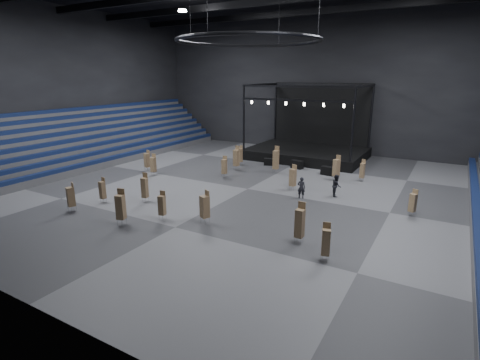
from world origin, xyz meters
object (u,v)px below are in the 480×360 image
Objects in this scene: chair_stack_10 at (162,205)px; chair_stack_11 at (205,206)px; chair_stack_6 at (362,170)px; man_center at (301,188)px; chair_stack_2 at (145,187)px; chair_stack_17 at (71,196)px; chair_stack_13 at (413,202)px; chair_stack_9 at (276,159)px; stage at (309,146)px; flight_case_mid at (297,164)px; chair_stack_5 at (326,241)px; chair_stack_12 at (147,160)px; chair_stack_8 at (121,206)px; chair_stack_1 at (102,190)px; chair_stack_3 at (240,155)px; chair_stack_4 at (153,164)px; chair_stack_16 at (236,157)px; chair_stack_7 at (336,167)px; flight_case_left at (269,162)px; chair_stack_0 at (224,166)px; crew_member at (336,186)px; chair_stack_15 at (300,223)px; chair_stack_14 at (293,177)px.

chair_stack_11 reaches higher than chair_stack_10.
chair_stack_6 is 8.69m from man_center.
chair_stack_2 is 5.63m from chair_stack_17.
chair_stack_2 is at bearing -137.53° from chair_stack_13.
stage is at bearing 87.91° from chair_stack_9.
chair_stack_2 is at bearing -111.23° from flight_case_mid.
chair_stack_6 reaches higher than man_center.
chair_stack_5 is (16.22, -2.55, -0.07)m from chair_stack_2.
chair_stack_12 is (-7.22, 7.89, -0.05)m from chair_stack_2.
chair_stack_17 is (-3.31, -4.55, -0.04)m from chair_stack_2.
chair_stack_9 is (3.33, 18.69, 0.12)m from chair_stack_8.
chair_stack_1 reaches higher than chair_stack_13.
chair_stack_3 is 10.31m from chair_stack_4.
chair_stack_7 is at bearing 11.87° from chair_stack_16.
chair_stack_2 is 21.09m from chair_stack_13.
flight_case_mid is at bearing 97.02° from chair_stack_5.
man_center is at bearing -51.45° from flight_case_left.
flight_case_left is 11.09m from chair_stack_6.
stage is 6.24× the size of chair_stack_0.
chair_stack_13 is at bearing -16.87° from chair_stack_7.
chair_stack_0 is at bearing 23.24° from chair_stack_12.
chair_stack_16 reaches higher than flight_case_mid.
chair_stack_11 reaches higher than flight_case_mid.
flight_case_mid is 0.60× the size of chair_stack_17.
stage is 6.35× the size of chair_stack_6.
chair_stack_3 is at bearing 165.25° from chair_stack_9.
chair_stack_2 is 0.84× the size of chair_stack_9.
chair_stack_17 is 21.77m from crew_member.
chair_stack_16 reaches higher than chair_stack_17.
stage is 6.47× the size of chair_stack_10.
chair_stack_10 is 10.24m from chair_stack_15.
chair_stack_16 reaches higher than chair_stack_11.
chair_stack_10 is (3.68, -17.77, -0.06)m from chair_stack_3.
chair_stack_11 is (1.38, -25.05, -0.15)m from stage.
chair_stack_2 is 16.37m from crew_member.
chair_stack_1 is at bearing -116.66° from flight_case_mid.
chair_stack_16 is (-10.91, -1.16, 0.05)m from chair_stack_7.
man_center is (13.84, 9.30, -0.17)m from chair_stack_1.
chair_stack_17 is (-6.60, -21.56, 0.82)m from flight_case_left.
chair_stack_1 is at bearing 104.63° from chair_stack_17.
chair_stack_13 is at bearing -11.11° from chair_stack_16.
chair_stack_14 is at bearing -51.93° from flight_case_left.
man_center is (-1.00, -6.99, -0.42)m from chair_stack_7.
chair_stack_1 is 0.92× the size of chair_stack_4.
stage is at bearing 112.13° from chair_stack_15.
chair_stack_16 is at bearing -114.06° from stage.
chair_stack_8 is 1.36× the size of crew_member.
stage is 25.09m from chair_stack_11.
chair_stack_7 reaches higher than chair_stack_3.
chair_stack_8 is (1.87, -20.00, 0.18)m from chair_stack_3.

